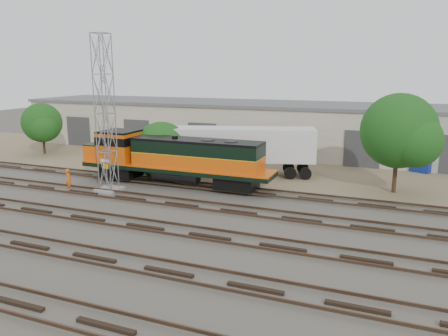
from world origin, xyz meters
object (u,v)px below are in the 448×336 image
at_px(signal_tower, 105,117).
at_px(semi_trailer, 239,146).
at_px(locomotive, 172,158).
at_px(worker, 69,179).

xyz_separation_m(signal_tower, semi_trailer, (7.29, 8.14, -2.92)).
distance_m(locomotive, semi_trailer, 6.19).
xyz_separation_m(locomotive, semi_trailer, (3.68, 4.96, 0.37)).
distance_m(worker, semi_trailer, 13.78).
bearing_deg(worker, locomotive, -119.25).
distance_m(locomotive, worker, 7.85).
bearing_deg(signal_tower, locomotive, 41.33).
xyz_separation_m(worker, semi_trailer, (10.23, 9.06, 1.75)).
height_order(signal_tower, semi_trailer, signal_tower).
bearing_deg(signal_tower, semi_trailer, 48.13).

